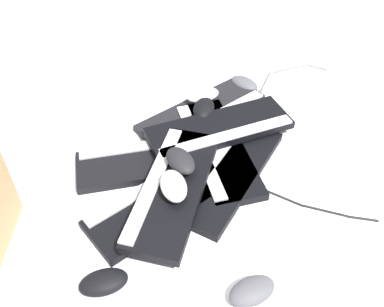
% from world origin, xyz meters
% --- Properties ---
extents(ground_plane, '(3.20, 3.20, 0.00)m').
position_xyz_m(ground_plane, '(0.00, 0.00, 0.00)').
color(ground_plane, white).
extents(keyboard_0, '(0.46, 0.31, 0.03)m').
position_xyz_m(keyboard_0, '(0.17, 0.06, 0.01)').
color(keyboard_0, black).
rests_on(keyboard_0, ground).
extents(keyboard_1, '(0.44, 0.16, 0.03)m').
position_xyz_m(keyboard_1, '(0.00, 0.16, 0.01)').
color(keyboard_1, black).
rests_on(keyboard_1, ground).
extents(keyboard_2, '(0.42, 0.41, 0.03)m').
position_xyz_m(keyboard_2, '(-0.07, 0.09, 0.01)').
color(keyboard_2, black).
rests_on(keyboard_2, ground).
extents(keyboard_3, '(0.46, 0.31, 0.03)m').
position_xyz_m(keyboard_3, '(-0.21, -0.02, 0.01)').
color(keyboard_3, black).
rests_on(keyboard_3, ground).
extents(keyboard_4, '(0.40, 0.43, 0.03)m').
position_xyz_m(keyboard_4, '(0.06, -0.05, 0.01)').
color(keyboard_4, black).
rests_on(keyboard_4, ground).
extents(keyboard_5, '(0.43, 0.40, 0.03)m').
position_xyz_m(keyboard_5, '(-0.13, 0.08, 0.04)').
color(keyboard_5, black).
rests_on(keyboard_5, keyboard_2).
extents(keyboard_6, '(0.46, 0.25, 0.03)m').
position_xyz_m(keyboard_6, '(0.15, 0.07, 0.04)').
color(keyboard_6, black).
rests_on(keyboard_6, keyboard_0).
extents(mouse_0, '(0.10, 0.12, 0.04)m').
position_xyz_m(mouse_0, '(-0.42, 0.04, 0.02)').
color(mouse_0, '#4C4C51').
rests_on(mouse_0, ground).
extents(mouse_1, '(0.13, 0.12, 0.04)m').
position_xyz_m(mouse_1, '(0.31, 0.36, 0.02)').
color(mouse_1, '#4C4C51').
rests_on(mouse_1, ground).
extents(mouse_2, '(0.13, 0.12, 0.04)m').
position_xyz_m(mouse_2, '(0.17, 0.08, 0.08)').
color(mouse_2, silver).
rests_on(mouse_2, keyboard_6).
extents(mouse_3, '(0.12, 0.12, 0.04)m').
position_xyz_m(mouse_3, '(0.45, 0.06, 0.02)').
color(mouse_3, black).
rests_on(mouse_3, ground).
extents(mouse_4, '(0.12, 0.13, 0.04)m').
position_xyz_m(mouse_4, '(0.08, 0.06, 0.08)').
color(mouse_4, black).
rests_on(mouse_4, keyboard_6).
extents(mouse_5, '(0.12, 0.10, 0.04)m').
position_xyz_m(mouse_5, '(-0.19, -0.01, 0.05)').
color(mouse_5, black).
rests_on(mouse_5, keyboard_3).
extents(mouse_6, '(0.13, 0.12, 0.04)m').
position_xyz_m(mouse_6, '(-0.26, -0.04, 0.05)').
color(mouse_6, silver).
rests_on(mouse_6, keyboard_3).
extents(cable_0, '(0.38, 0.57, 0.01)m').
position_xyz_m(cable_0, '(-0.11, 0.23, 0.00)').
color(cable_0, black).
rests_on(cable_0, ground).
extents(cable_1, '(0.42, 0.19, 0.01)m').
position_xyz_m(cable_1, '(-0.51, 0.14, 0.00)').
color(cable_1, '#59595B').
rests_on(cable_1, ground).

